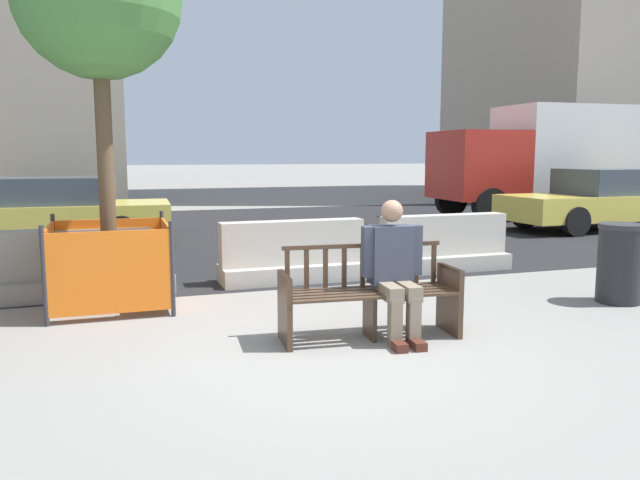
{
  "coord_description": "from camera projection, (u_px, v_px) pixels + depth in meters",
  "views": [
    {
      "loc": [
        -1.72,
        -4.97,
        1.74
      ],
      "look_at": [
        0.55,
        1.86,
        0.75
      ],
      "focal_mm": 35.0,
      "sensor_mm": 36.0,
      "label": 1
    }
  ],
  "objects": [
    {
      "name": "street_asphalt",
      "position": [
        198.0,
        234.0,
        13.63
      ],
      "size": [
        120.0,
        12.0,
        0.01
      ],
      "primitive_type": "cube",
      "color": "black",
      "rests_on": "ground"
    },
    {
      "name": "ground_plane",
      "position": [
        327.0,
        355.0,
        5.45
      ],
      "size": [
        200.0,
        200.0,
        0.0
      ],
      "primitive_type": "plane",
      "color": "gray"
    },
    {
      "name": "jersey_barrier_centre",
      "position": [
        292.0,
        257.0,
        8.6
      ],
      "size": [
        2.0,
        0.69,
        0.84
      ],
      "color": "#ADA89E",
      "rests_on": "ground"
    },
    {
      "name": "jersey_barrier_right",
      "position": [
        443.0,
        248.0,
        9.42
      ],
      "size": [
        2.01,
        0.71,
        0.84
      ],
      "color": "#ADA89E",
      "rests_on": "ground"
    },
    {
      "name": "construction_fence",
      "position": [
        110.0,
        263.0,
        7.08
      ],
      "size": [
        1.32,
        1.32,
        1.04
      ],
      "color": "#2D2D33",
      "rests_on": "ground"
    },
    {
      "name": "seated_person",
      "position": [
        394.0,
        267.0,
        5.89
      ],
      "size": [
        0.59,
        0.75,
        1.31
      ],
      "color": "#383D4C",
      "rests_on": "ground"
    },
    {
      "name": "delivery_truck",
      "position": [
        561.0,
        156.0,
        17.37
      ],
      "size": [
        6.88,
        2.55,
        3.05
      ],
      "color": "#B2281E",
      "rests_on": "ground"
    },
    {
      "name": "car_sedan_mid",
      "position": [
        44.0,
        212.0,
        11.67
      ],
      "size": [
        4.73,
        1.98,
        1.32
      ],
      "color": "#DBC64C",
      "rests_on": "ground"
    },
    {
      "name": "jersey_barrier_left",
      "position": [
        90.0,
        268.0,
        7.72
      ],
      "size": [
        2.03,
        0.77,
        0.84
      ],
      "color": "gray",
      "rests_on": "ground"
    },
    {
      "name": "car_taxi_near",
      "position": [
        603.0,
        200.0,
        14.49
      ],
      "size": [
        4.83,
        1.99,
        1.41
      ],
      "color": "#DBC64C",
      "rests_on": "ground"
    },
    {
      "name": "street_bench",
      "position": [
        369.0,
        297.0,
        5.93
      ],
      "size": [
        1.73,
        0.66,
        0.88
      ],
      "color": "#473323",
      "rests_on": "ground"
    },
    {
      "name": "trash_bin",
      "position": [
        620.0,
        263.0,
        7.33
      ],
      "size": [
        0.53,
        0.53,
        0.94
      ],
      "color": "#232326",
      "rests_on": "ground"
    }
  ]
}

